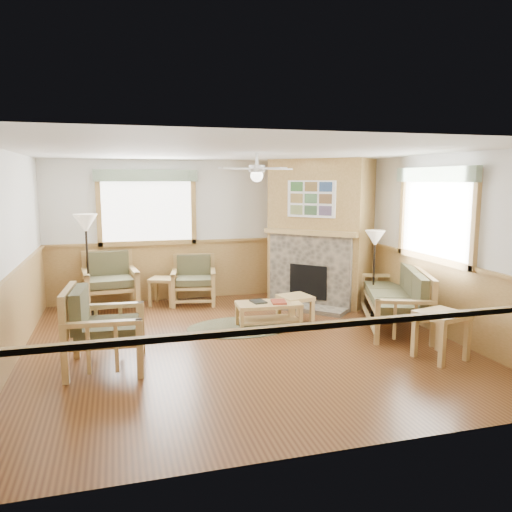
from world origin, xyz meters
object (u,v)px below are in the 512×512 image
object	(u,v)px
armchair_back_left	(110,281)
floor_lamp_right	(374,273)
armchair_back_right	(194,280)
armchair_left	(105,328)
end_table_sofa	(441,335)
end_table_chairs	(163,291)
floor_lamp_left	(88,264)
sofa	(394,297)
footstool	(295,308)
coffee_table	(269,315)

from	to	relation	value
armchair_back_left	floor_lamp_right	world-z (taller)	floor_lamp_right
armchair_back_right	armchair_left	size ratio (longest dim) A/B	0.87
armchair_back_right	end_table_sofa	world-z (taller)	armchair_back_right
end_table_chairs	floor_lamp_left	distance (m)	1.46
armchair_back_right	end_table_chairs	size ratio (longest dim) A/B	1.73
armchair_back_left	end_table_chairs	distance (m)	0.97
sofa	floor_lamp_right	bearing A→B (deg)	-158.39
footstool	floor_lamp_left	size ratio (longest dim) A/B	0.28
coffee_table	floor_lamp_right	size ratio (longest dim) A/B	0.68
floor_lamp_left	footstool	bearing A→B (deg)	-22.50
armchair_back_right	armchair_left	distance (m)	3.37
end_table_sofa	floor_lamp_left	bearing A→B (deg)	141.72
armchair_left	armchair_back_right	bearing A→B (deg)	-23.11
footstool	floor_lamp_right	world-z (taller)	floor_lamp_right
end_table_chairs	floor_lamp_right	world-z (taller)	floor_lamp_right
coffee_table	end_table_chairs	distance (m)	2.40
floor_lamp_left	end_table_sofa	bearing A→B (deg)	-38.28
end_table_sofa	floor_lamp_right	bearing A→B (deg)	84.64
sofa	armchair_back_right	distance (m)	3.69
armchair_back_right	floor_lamp_left	world-z (taller)	floor_lamp_left
armchair_back_right	armchair_left	world-z (taller)	armchair_left
armchair_left	footstool	size ratio (longest dim) A/B	2.11
end_table_sofa	footstool	bearing A→B (deg)	118.86
armchair_left	coffee_table	bearing A→B (deg)	-61.64
sofa	end_table_chairs	size ratio (longest dim) A/B	3.96
armchair_left	end_table_chairs	bearing A→B (deg)	-13.75
armchair_back_left	coffee_table	distance (m)	3.09
armchair_left	end_table_sofa	distance (m)	4.29
armchair_back_left	footstool	xyz separation A→B (m)	(2.96, -1.64, -0.30)
coffee_table	armchair_back_left	bearing A→B (deg)	145.62
armchair_left	end_table_sofa	bearing A→B (deg)	-97.12
armchair_back_right	end_table_chairs	xyz separation A→B (m)	(-0.58, 0.00, -0.19)
coffee_table	sofa	bearing A→B (deg)	-8.79
end_table_chairs	coffee_table	bearing A→B (deg)	-52.16
armchair_left	end_table_sofa	world-z (taller)	armchair_left
end_table_sofa	floor_lamp_right	xyz separation A→B (m)	(0.20, 2.16, 0.43)
armchair_back_left	armchair_back_right	xyz separation A→B (m)	(1.52, 0.00, -0.06)
end_table_chairs	end_table_sofa	bearing A→B (deg)	-49.94
armchair_back_right	coffee_table	xyz separation A→B (m)	(0.90, -1.90, -0.25)
sofa	armchair_back_left	distance (m)	4.95
floor_lamp_left	armchair_left	bearing A→B (deg)	-83.24
armchair_back_left	end_table_sofa	world-z (taller)	armchair_back_left
sofa	coffee_table	size ratio (longest dim) A/B	2.03
coffee_table	footstool	distance (m)	0.60
armchair_back_left	coffee_table	xyz separation A→B (m)	(2.41, -1.90, -0.31)
end_table_chairs	footstool	distance (m)	2.60
end_table_sofa	floor_lamp_left	size ratio (longest dim) A/B	0.36
armchair_back_left	end_table_sofa	bearing A→B (deg)	-48.74
sofa	armchair_back_right	bearing A→B (deg)	-107.67
end_table_sofa	floor_lamp_left	distance (m)	5.79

